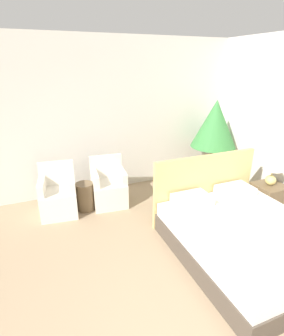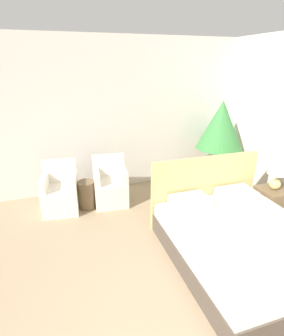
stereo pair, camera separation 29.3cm
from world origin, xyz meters
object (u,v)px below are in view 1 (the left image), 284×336
(nightstand, at_px, (268,198))
(side_table, at_px, (85,197))
(potted_palm, at_px, (215,127))
(table_lamp, at_px, (273,167))
(armchair_near_window_right, at_px, (109,189))
(armchair_near_window_left, at_px, (59,198))
(bed, at_px, (243,235))

(nightstand, relative_size, side_table, 0.99)
(potted_palm, bearing_deg, table_lamp, -80.43)
(armchair_near_window_right, relative_size, potted_palm, 0.49)
(armchair_near_window_left, bearing_deg, bed, -34.81)
(potted_palm, bearing_deg, armchair_near_window_right, -177.94)
(side_table, bearing_deg, nightstand, -22.87)
(potted_palm, bearing_deg, nightstand, -80.03)
(nightstand, height_order, table_lamp, table_lamp)
(bed, relative_size, table_lamp, 4.17)
(armchair_near_window_right, bearing_deg, armchair_near_window_left, -174.60)
(bed, relative_size, nightstand, 4.19)
(side_table, bearing_deg, potted_palm, 2.41)
(nightstand, bearing_deg, bed, -149.28)
(armchair_near_window_right, distance_m, table_lamp, 2.83)
(bed, bearing_deg, side_table, 132.38)
(armchair_near_window_left, bearing_deg, side_table, 2.74)
(nightstand, bearing_deg, table_lamp, 137.42)
(armchair_near_window_right, bearing_deg, table_lamp, -21.53)
(armchair_near_window_left, distance_m, table_lamp, 3.63)
(armchair_near_window_right, xyz_separation_m, potted_palm, (2.25, 0.08, 0.93))
(nightstand, relative_size, table_lamp, 1.00)
(armchair_near_window_left, relative_size, potted_palm, 0.49)
(nightstand, xyz_separation_m, side_table, (-2.93, 1.24, 0.00))
(bed, xyz_separation_m, side_table, (-1.76, 1.93, -0.01))
(potted_palm, bearing_deg, armchair_near_window_left, -178.52)
(bed, height_order, side_table, bed)
(armchair_near_window_left, relative_size, table_lamp, 1.75)
(armchair_near_window_left, relative_size, nightstand, 1.76)
(armchair_near_window_right, distance_m, side_table, 0.45)
(bed, xyz_separation_m, potted_palm, (0.93, 2.05, 0.96))
(bed, distance_m, armchair_near_window_right, 2.37)
(armchair_near_window_right, height_order, side_table, armchair_near_window_right)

